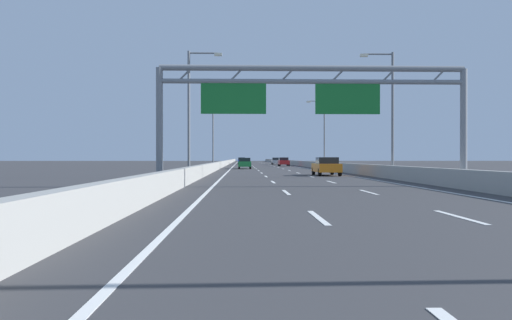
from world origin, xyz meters
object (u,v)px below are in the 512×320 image
Objects in this scene: streetlamp_left_mid at (192,106)px; blue_car at (242,161)px; streetlamp_right_far at (323,130)px; green_car at (245,163)px; sign_gantry at (308,95)px; streetlamp_right_mid at (390,106)px; orange_car at (326,166)px; red_car at (284,162)px; streetlamp_left_far at (215,129)px; silver_car at (276,161)px.

streetlamp_left_mid is 2.16× the size of blue_car.
streetlamp_right_far is 2.13× the size of green_car.
sign_gantry is 3.68× the size of green_car.
streetlamp_right_mid is 2.06× the size of orange_car.
streetlamp_right_mid is (14.93, 0.00, 0.00)m from streetlamp_left_mid.
blue_car is (-11.27, 76.31, -4.61)m from streetlamp_right_mid.
streetlamp_right_far is (7.73, 42.36, 0.58)m from sign_gantry.
sign_gantry is 3.79× the size of red_car.
streetlamp_right_mid and streetlamp_left_far have the same top height.
green_car is 22.05m from red_car.
orange_car is (10.87, 4.35, -4.62)m from streetlamp_left_mid.
silver_car is 0.99× the size of blue_car.
streetlamp_right_mid is 71.03m from silver_car.
streetlamp_left_far is 14.93m from streetlamp_right_far.
streetlamp_left_mid is at bearing -158.18° from orange_car.
silver_car is (-3.73, 70.78, -4.62)m from streetlamp_right_mid.
streetlamp_left_mid is 1.00× the size of streetlamp_right_mid.
blue_car reaches higher than silver_car.
green_car is (-3.09, 41.03, -4.06)m from sign_gantry.
blue_car is at bearing 90.55° from green_car.
green_car is at bearing 94.30° from sign_gantry.
orange_car is at bearing -90.36° from red_car.
sign_gantry is at bearing -92.79° from silver_car.
red_car is at bearing 89.64° from orange_car.
streetlamp_right_far is at bearing 90.00° from streetlamp_right_mid.
red_car is 46.24m from orange_car.
sign_gantry is at bearing -103.17° from orange_car.
blue_car is (-3.53, 87.64, -4.03)m from sign_gantry.
streetlamp_left_far is at bearing -105.73° from silver_car.
sign_gantry is at bearing -57.58° from streetlamp_left_mid.
streetlamp_left_far reaches higher than sign_gantry.
streetlamp_right_far is (14.93, 0.00, 0.00)m from streetlamp_left_far.
orange_car is (10.87, -26.68, -4.62)m from streetlamp_left_far.
sign_gantry is at bearing -80.36° from streetlamp_left_far.
streetlamp_right_far is 2.06× the size of orange_car.
orange_car is (7.20, -71.95, -0.01)m from blue_car.
sign_gantry is 41.34m from green_car.
green_car is (4.11, -1.33, -4.64)m from streetlamp_left_far.
silver_car is 41.69m from green_car.
streetlamp_right_mid and streetlamp_right_far have the same top height.
streetlamp_left_far is at bearing 112.16° from orange_car.
streetlamp_right_far is at bearing -79.08° from red_car.
red_car is (-3.77, 50.59, -4.62)m from streetlamp_right_mid.
sign_gantry is 3.76× the size of silver_car.
red_car is at bearing 60.30° from streetlamp_left_far.
streetlamp_left_far is 22.99m from red_car.
red_car is (11.16, 50.59, -4.62)m from streetlamp_left_mid.
sign_gantry is 1.72× the size of streetlamp_left_mid.
green_car is 0.97× the size of orange_car.
streetlamp_right_mid is at bearing -86.98° from silver_car.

